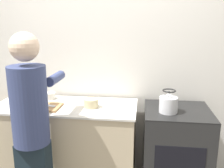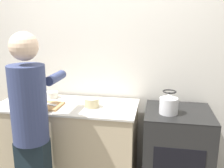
# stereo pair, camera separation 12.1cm
# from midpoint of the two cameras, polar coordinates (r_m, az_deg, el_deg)

# --- Properties ---
(wall_back) EXTENTS (8.00, 0.05, 2.60)m
(wall_back) POSITION_cam_midpoint_polar(r_m,az_deg,el_deg) (2.67, -2.71, 4.90)
(wall_back) COLOR silver
(wall_back) RESTS_ON ground_plane
(counter) EXTENTS (1.39, 0.61, 0.93)m
(counter) POSITION_cam_midpoint_polar(r_m,az_deg,el_deg) (2.69, -11.44, -14.15)
(counter) COLOR #C6B28E
(counter) RESTS_ON ground_plane
(oven) EXTENTS (0.61, 0.59, 0.93)m
(oven) POSITION_cam_midpoint_polar(r_m,az_deg,el_deg) (2.58, 12.83, -15.52)
(oven) COLOR black
(oven) RESTS_ON ground_plane
(person) EXTENTS (0.33, 0.57, 1.65)m
(person) POSITION_cam_midpoint_polar(r_m,az_deg,el_deg) (2.16, -19.48, -8.78)
(person) COLOR #18252D
(person) RESTS_ON ground_plane
(cutting_board) EXTENTS (0.33, 0.25, 0.02)m
(cutting_board) POSITION_cam_midpoint_polar(r_m,az_deg,el_deg) (2.49, -16.87, -5.00)
(cutting_board) COLOR #A87A4C
(cutting_board) RESTS_ON counter
(knife) EXTENTS (0.23, 0.10, 0.01)m
(knife) POSITION_cam_midpoint_polar(r_m,az_deg,el_deg) (2.50, -16.44, -4.60)
(knife) COLOR silver
(knife) RESTS_ON cutting_board
(kettle) EXTENTS (0.16, 0.16, 0.21)m
(kettle) POSITION_cam_midpoint_polar(r_m,az_deg,el_deg) (2.28, 11.31, -4.29)
(kettle) COLOR silver
(kettle) RESTS_ON oven
(bowl_prep) EXTENTS (0.14, 0.14, 0.08)m
(bowl_prep) POSITION_cam_midpoint_polar(r_m,az_deg,el_deg) (2.39, -6.26, -4.37)
(bowl_prep) COLOR #C6B789
(bowl_prep) RESTS_ON counter
(bowl_mixing) EXTENTS (0.13, 0.13, 0.07)m
(bowl_mixing) POSITION_cam_midpoint_polar(r_m,az_deg,el_deg) (2.74, -15.35, -2.60)
(bowl_mixing) COLOR silver
(bowl_mixing) RESTS_ON counter
(canister_jar) EXTENTS (0.13, 0.13, 0.17)m
(canister_jar) POSITION_cam_midpoint_polar(r_m,az_deg,el_deg) (2.76, -20.19, -1.72)
(canister_jar) COLOR #4C4C51
(canister_jar) RESTS_ON counter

